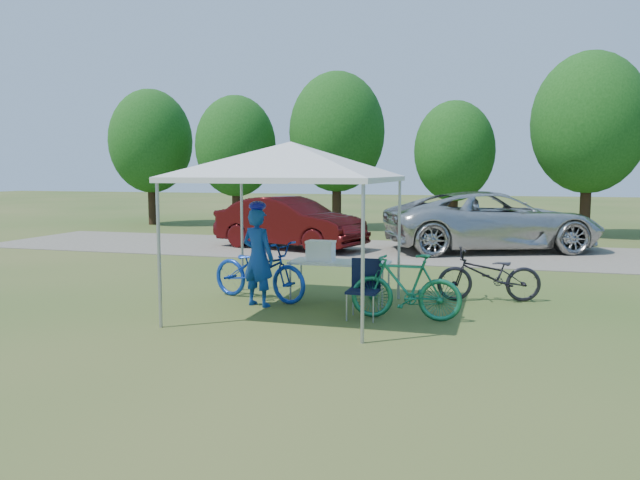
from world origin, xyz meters
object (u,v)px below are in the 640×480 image
Objects in this scene: bike_blue at (259,270)px; cyclist at (258,257)px; folding_table at (340,264)px; folding_chair at (365,283)px; bike_dark at (489,275)px; bike_green at (406,287)px; cooler at (321,251)px; minivan at (492,221)px; sedan at (290,223)px.

cyclist is at bearing -142.54° from bike_blue.
folding_table is 1.27m from folding_chair.
bike_dark reaches higher than folding_chair.
bike_dark reaches higher than folding_table.
bike_green is at bearing 4.22° from folding_chair.
folding_table is at bearing -87.31° from bike_dark.
cooler is 0.24× the size of bike_blue.
folding_table is 1.43m from bike_blue.
minivan reaches higher than bike_green.
folding_table is 0.85× the size of bike_blue.
folding_chair is 0.54× the size of bike_green.
folding_table is 1.88× the size of folding_chair.
sedan reaches higher than folding_chair.
folding_table is at bearing 0.00° from cooler.
sedan reaches higher than bike_blue.
bike_dark is (3.73, 1.47, -0.36)m from cyclist.
cooler reaches higher than bike_green.
folding_table is at bearing -129.09° from bike_green.
sedan reaches higher than folding_table.
cyclist is 4.03m from bike_dark.
minivan is at bearing 172.04° from bike_green.
bike_dark is at bearing 144.84° from bike_green.
bike_blue reaches higher than bike_dark.
folding_table is 1.01× the size of bike_green.
bike_green is at bearing -32.04° from cooler.
bike_dark is 0.39× the size of sedan.
minivan is at bearing 167.31° from bike_dark.
bike_green is 8.98m from minivan.
folding_table is 3.55× the size of cooler.
minivan is at bearing -7.86° from bike_blue.
cooler is 2.97m from bike_dark.
folding_chair is 0.20× the size of sedan.
cyclist reaches higher than folding_chair.
sedan reaches higher than bike_dark.
sedan is at bearing -149.41° from bike_dark.
cooler is at bearing -122.71° from bike_green.
folding_chair is at bearing -87.11° from bike_green.
cooler is 1.99m from bike_green.
bike_dark is 7.16m from minivan.
cooler is 7.31m from sedan.
bike_blue is (-1.05, -0.27, -0.35)m from cooler.
sedan is (-3.91, 7.79, 0.23)m from folding_chair.
cooler is at bearing -140.41° from sedan.
folding_chair is at bearing 146.72° from minivan.
bike_dark is (1.84, 1.79, -0.07)m from folding_chair.
bike_green is (0.63, 0.04, -0.03)m from folding_chair.
folding_chair is at bearing -58.94° from bike_dark.
folding_chair is at bearing -93.73° from bike_blue.
minivan reaches higher than bike_dark.
folding_chair is at bearing -46.49° from cooler.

